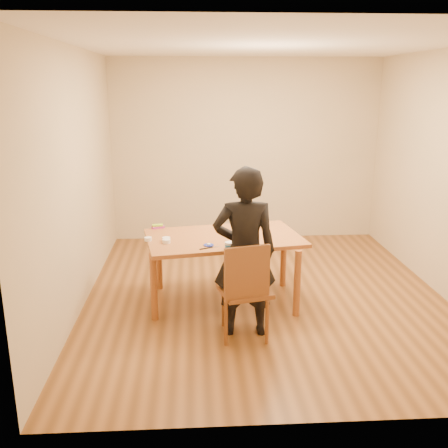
{
  "coord_description": "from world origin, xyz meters",
  "views": [
    {
      "loc": [
        -0.78,
        -5.23,
        2.31
      ],
      "look_at": [
        -0.47,
        -0.2,
        0.9
      ],
      "focal_mm": 40.0,
      "sensor_mm": 36.0,
      "label": 1
    }
  ],
  "objects": [
    {
      "name": "candy_box_pink",
      "position": [
        -1.2,
        0.21,
        0.76
      ],
      "size": [
        0.15,
        0.11,
        0.02
      ],
      "primitive_type": "cube",
      "rotation": [
        0.0,
        0.0,
        0.38
      ],
      "color": "#E13480",
      "rests_on": "dining_table"
    },
    {
      "name": "ramekin_multi",
      "position": [
        -1.27,
        -0.26,
        0.77
      ],
      "size": [
        0.08,
        0.08,
        0.04
      ],
      "primitive_type": "cylinder",
      "color": "white",
      "rests_on": "dining_table"
    },
    {
      "name": "frosting_lid",
      "position": [
        -0.64,
        -0.46,
        0.75
      ],
      "size": [
        0.1,
        0.1,
        0.01
      ],
      "primitive_type": "cylinder",
      "color": "navy",
      "rests_on": "dining_table"
    },
    {
      "name": "candy_box_green",
      "position": [
        -1.2,
        0.22,
        0.78
      ],
      "size": [
        0.13,
        0.08,
        0.02
      ],
      "primitive_type": "cube",
      "rotation": [
        0.0,
        0.0,
        0.18
      ],
      "color": "green",
      "rests_on": "candy_box_pink"
    },
    {
      "name": "cake_plate",
      "position": [
        -0.29,
        -0.14,
        0.76
      ],
      "size": [
        0.3,
        0.3,
        0.02
      ],
      "primitive_type": "cylinder",
      "color": "red",
      "rests_on": "dining_table"
    },
    {
      "name": "frosting_dome",
      "position": [
        -0.29,
        -0.14,
        0.85
      ],
      "size": [
        0.19,
        0.19,
        0.03
      ],
      "primitive_type": "ellipsoid",
      "color": "white",
      "rests_on": "cake"
    },
    {
      "name": "ramekin_yellow",
      "position": [
        -1.08,
        -0.28,
        0.77
      ],
      "size": [
        0.08,
        0.08,
        0.04
      ],
      "primitive_type": "cylinder",
      "color": "white",
      "rests_on": "dining_table"
    },
    {
      "name": "person",
      "position": [
        -0.32,
        -0.88,
        0.81
      ],
      "size": [
        0.59,
        0.39,
        1.62
      ],
      "primitive_type": "imported",
      "rotation": [
        0.0,
        0.0,
        3.14
      ],
      "color": "black",
      "rests_on": "floor"
    },
    {
      "name": "spatula",
      "position": [
        -0.67,
        -0.55,
        0.75
      ],
      "size": [
        0.14,
        0.07,
        0.01
      ],
      "primitive_type": "cube",
      "rotation": [
        0.0,
        0.0,
        0.43
      ],
      "color": "black",
      "rests_on": "dining_table"
    },
    {
      "name": "cake",
      "position": [
        -0.29,
        -0.14,
        0.8
      ],
      "size": [
        0.2,
        0.2,
        0.06
      ],
      "primitive_type": "cylinder",
      "color": "white",
      "rests_on": "cake_plate"
    },
    {
      "name": "dining_table",
      "position": [
        -0.47,
        -0.15,
        0.73
      ],
      "size": [
        1.76,
        1.22,
        0.04
      ],
      "primitive_type": "cube",
      "rotation": [
        0.0,
        0.0,
        0.17
      ],
      "color": "brown",
      "rests_on": "floor"
    },
    {
      "name": "frosting_tub",
      "position": [
        -0.44,
        -0.61,
        0.79
      ],
      "size": [
        0.09,
        0.09,
        0.08
      ],
      "primitive_type": "cylinder",
      "color": "white",
      "rests_on": "dining_table"
    },
    {
      "name": "room_shell",
      "position": [
        0.0,
        0.34,
        1.35
      ],
      "size": [
        4.0,
        4.5,
        2.7
      ],
      "color": "brown",
      "rests_on": "ground"
    },
    {
      "name": "frosting_dollop",
      "position": [
        -0.64,
        -0.46,
        0.77
      ],
      "size": [
        0.04,
        0.04,
        0.02
      ],
      "primitive_type": "ellipsoid",
      "color": "white",
      "rests_on": "frosting_lid"
    },
    {
      "name": "ramekin_green",
      "position": [
        -1.07,
        -0.35,
        0.77
      ],
      "size": [
        0.08,
        0.08,
        0.04
      ],
      "primitive_type": "cylinder",
      "color": "white",
      "rests_on": "dining_table"
    },
    {
      "name": "dining_chair",
      "position": [
        -0.32,
        -0.92,
        0.45
      ],
      "size": [
        0.53,
        0.53,
        0.04
      ],
      "primitive_type": "cube",
      "rotation": [
        0.0,
        0.0,
        0.24
      ],
      "color": "brown",
      "rests_on": "floor"
    }
  ]
}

